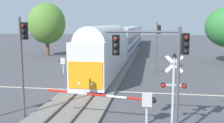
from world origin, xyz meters
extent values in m
plane|color=#47474C|center=(0.00, 0.00, 0.00)|extent=(220.00, 220.00, 0.00)
cube|color=beige|center=(0.00, 0.00, 0.00)|extent=(44.00, 0.20, 0.01)
cube|color=slate|center=(0.00, 0.00, 0.09)|extent=(4.40, 80.00, 0.18)
cube|color=#56514C|center=(-0.72, 0.00, 0.25)|extent=(0.10, 80.00, 0.14)
cube|color=#56514C|center=(0.72, 0.00, 0.25)|extent=(0.10, 80.00, 0.14)
cube|color=silver|center=(0.00, 7.17, 2.27)|extent=(3.00, 17.95, 3.90)
cube|color=orange|center=(0.00, -1.82, 1.69)|extent=(2.76, 0.08, 2.15)
cylinder|color=silver|center=(0.00, 7.17, 4.10)|extent=(2.76, 16.15, 2.76)
sphere|color=#F4F2CC|center=(-0.50, -1.83, 1.00)|extent=(0.24, 0.24, 0.24)
sphere|color=#F4F2CC|center=(0.50, -1.83, 1.00)|extent=(0.24, 0.24, 0.24)
cube|color=#B7BCC6|center=(0.00, 27.46, 2.62)|extent=(3.00, 20.83, 4.60)
cube|color=black|center=(1.51, 27.46, 2.92)|extent=(0.04, 18.75, 0.90)
cube|color=#193899|center=(1.52, 27.46, 1.47)|extent=(0.04, 19.17, 0.36)
cube|color=#B7BCC6|center=(0.00, 49.20, 2.62)|extent=(3.00, 20.83, 4.60)
cube|color=black|center=(1.51, 49.20, 2.92)|extent=(0.04, 18.75, 0.90)
cube|color=#193899|center=(1.52, 49.20, 1.47)|extent=(0.04, 19.17, 0.36)
cylinder|color=#B7B7BC|center=(4.90, -6.87, 0.55)|extent=(0.14, 0.14, 1.10)
cube|color=#B7B7BC|center=(4.90, -6.87, 1.45)|extent=(0.56, 0.40, 0.70)
sphere|color=black|center=(5.25, -6.87, 1.45)|extent=(0.36, 0.36, 0.36)
cylinder|color=red|center=(4.32, -6.87, 1.48)|extent=(1.17, 0.12, 0.19)
cylinder|color=white|center=(3.17, -6.87, 1.55)|extent=(1.17, 0.12, 0.19)
cylinder|color=red|center=(2.01, -6.87, 1.62)|extent=(1.17, 0.12, 0.19)
cylinder|color=white|center=(0.85, -6.87, 1.68)|extent=(1.17, 0.12, 0.19)
cylinder|color=red|center=(-0.31, -6.87, 1.75)|extent=(1.17, 0.12, 0.19)
sphere|color=red|center=(-0.89, -6.87, 1.79)|extent=(0.14, 0.14, 0.14)
cylinder|color=#B2B2B7|center=(6.29, -7.21, 1.97)|extent=(0.14, 0.14, 3.94)
cube|color=white|center=(6.29, -7.23, 3.59)|extent=(0.98, 0.05, 0.98)
cube|color=white|center=(6.29, -7.23, 3.59)|extent=(0.98, 0.05, 0.98)
cube|color=#B2B2B7|center=(6.29, -7.21, 2.44)|extent=(1.10, 0.08, 0.08)
cylinder|color=black|center=(5.74, -7.31, 2.44)|extent=(0.26, 0.18, 0.26)
cylinder|color=black|center=(6.84, -7.31, 2.44)|extent=(0.26, 0.18, 0.26)
sphere|color=red|center=(5.74, -7.41, 2.44)|extent=(0.20, 0.20, 0.20)
sphere|color=red|center=(6.84, -7.41, 2.44)|extent=(0.20, 0.20, 0.20)
cone|color=black|center=(6.29, -7.21, 4.06)|extent=(0.28, 0.28, 0.22)
cylinder|color=#B7B7BC|center=(-4.90, 6.87, 0.55)|extent=(0.14, 0.14, 1.10)
cube|color=#B7B7BC|center=(-4.90, 6.87, 1.45)|extent=(0.56, 0.40, 0.70)
sphere|color=black|center=(-5.25, 6.87, 1.45)|extent=(0.36, 0.36, 0.36)
cylinder|color=red|center=(-4.35, 6.87, 1.48)|extent=(1.11, 0.12, 0.18)
cylinder|color=white|center=(-3.25, 6.87, 1.54)|extent=(1.11, 0.12, 0.18)
cylinder|color=red|center=(-2.15, 6.87, 1.60)|extent=(1.11, 0.12, 0.18)
cylinder|color=white|center=(-1.04, 6.87, 1.66)|extent=(1.11, 0.12, 0.18)
cylinder|color=red|center=(0.06, 6.87, 1.72)|extent=(1.11, 0.12, 0.18)
sphere|color=red|center=(0.61, 6.87, 1.75)|extent=(0.14, 0.14, 0.14)
cylinder|color=#4C4C51|center=(6.38, -8.54, 2.78)|extent=(0.16, 0.16, 5.56)
cube|color=black|center=(6.66, -8.54, 4.76)|extent=(0.34, 0.26, 1.00)
sphere|color=red|center=(6.66, -8.69, 5.08)|extent=(0.20, 0.20, 0.20)
cylinder|color=black|center=(6.66, -8.72, 5.08)|extent=(0.24, 0.10, 0.24)
sphere|color=#262626|center=(6.66, -8.69, 4.76)|extent=(0.20, 0.20, 0.20)
cylinder|color=black|center=(6.66, -8.72, 4.76)|extent=(0.24, 0.10, 0.24)
sphere|color=#262626|center=(6.66, -8.69, 4.44)|extent=(0.20, 0.20, 0.20)
cylinder|color=black|center=(6.66, -8.72, 4.44)|extent=(0.24, 0.10, 0.24)
cylinder|color=#4C4C51|center=(4.61, -8.54, 5.31)|extent=(3.54, 0.12, 0.12)
cube|color=black|center=(3.37, -8.54, 4.66)|extent=(0.34, 0.26, 1.00)
sphere|color=red|center=(3.37, -8.69, 4.98)|extent=(0.20, 0.20, 0.20)
cylinder|color=black|center=(3.37, -8.72, 4.98)|extent=(0.24, 0.10, 0.24)
sphere|color=#262626|center=(3.37, -8.69, 4.66)|extent=(0.20, 0.20, 0.20)
cylinder|color=black|center=(3.37, -8.72, 4.66)|extent=(0.24, 0.10, 0.24)
sphere|color=#262626|center=(3.37, -8.69, 4.34)|extent=(0.20, 0.20, 0.20)
cylinder|color=black|center=(3.37, -8.72, 4.34)|extent=(0.24, 0.10, 0.24)
cylinder|color=#4C4C51|center=(5.56, 9.08, 2.91)|extent=(0.16, 0.16, 5.82)
cube|color=black|center=(5.84, 9.08, 5.02)|extent=(0.34, 0.26, 1.00)
sphere|color=red|center=(5.84, 8.93, 5.34)|extent=(0.20, 0.20, 0.20)
cylinder|color=black|center=(5.84, 8.90, 5.34)|extent=(0.24, 0.10, 0.24)
sphere|color=#262626|center=(5.84, 8.93, 5.02)|extent=(0.20, 0.20, 0.20)
cylinder|color=black|center=(5.84, 8.90, 5.02)|extent=(0.24, 0.10, 0.24)
sphere|color=#262626|center=(5.84, 8.93, 4.70)|extent=(0.20, 0.20, 0.20)
cylinder|color=black|center=(5.84, 8.90, 4.70)|extent=(0.24, 0.10, 0.24)
cylinder|color=#4C4C51|center=(-2.54, -6.87, 3.04)|extent=(0.16, 0.16, 6.08)
cube|color=black|center=(-2.26, -6.87, 5.28)|extent=(0.34, 0.26, 1.00)
sphere|color=red|center=(-2.26, -7.02, 5.60)|extent=(0.20, 0.20, 0.20)
cylinder|color=black|center=(-2.26, -7.05, 5.60)|extent=(0.24, 0.10, 0.24)
sphere|color=#262626|center=(-2.26, -7.02, 5.28)|extent=(0.20, 0.20, 0.20)
cylinder|color=black|center=(-2.26, -7.05, 5.28)|extent=(0.24, 0.10, 0.24)
sphere|color=#262626|center=(-2.26, -7.02, 4.96)|extent=(0.20, 0.20, 0.20)
cylinder|color=black|center=(-2.26, -7.05, 4.96)|extent=(0.24, 0.10, 0.24)
cylinder|color=brown|center=(-13.19, 22.10, 1.51)|extent=(0.63, 0.63, 3.03)
ellipsoid|color=#4C7A2D|center=(-13.19, 22.10, 5.68)|extent=(6.44, 6.44, 7.08)
camera|label=1|loc=(5.16, -21.04, 5.72)|focal=41.49mm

